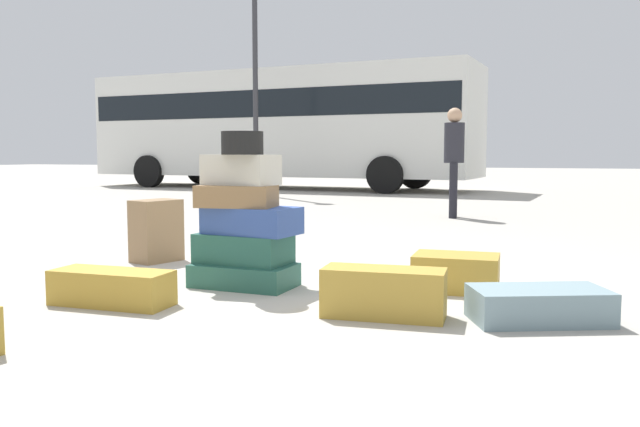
{
  "coord_description": "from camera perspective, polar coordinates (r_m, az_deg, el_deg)",
  "views": [
    {
      "loc": [
        1.92,
        -4.29,
        0.97
      ],
      "look_at": [
        -0.18,
        1.57,
        0.39
      ],
      "focal_mm": 36.69,
      "sensor_mm": 36.0,
      "label": 1
    }
  ],
  "objects": [
    {
      "name": "ground_plane",
      "position": [
        4.8,
        -4.35,
        -6.34
      ],
      "size": [
        80.0,
        80.0,
        0.0
      ],
      "primitive_type": "plane",
      "color": "#ADA89E"
    },
    {
      "name": "suitcase_tower",
      "position": [
        4.78,
        -6.63,
        -0.9
      ],
      "size": [
        0.77,
        0.51,
        1.12
      ],
      "color": "#26594C",
      "rests_on": "ground"
    },
    {
      "name": "suitcase_brown_white_trunk",
      "position": [
        6.02,
        -14.09,
        -1.46
      ],
      "size": [
        0.39,
        0.47,
        0.55
      ],
      "primitive_type": "cube",
      "rotation": [
        0.0,
        0.0,
        -0.32
      ],
      "color": "olive",
      "rests_on": "ground"
    },
    {
      "name": "suitcase_tan_foreground_far",
      "position": [
        3.9,
        5.59,
        -6.9
      ],
      "size": [
        0.74,
        0.33,
        0.29
      ],
      "primitive_type": "cube",
      "rotation": [
        0.0,
        0.0,
        0.08
      ],
      "color": "#B28C33",
      "rests_on": "ground"
    },
    {
      "name": "suitcase_tan_left_side",
      "position": [
        4.73,
        11.77,
        -5.06
      ],
      "size": [
        0.6,
        0.42,
        0.25
      ],
      "primitive_type": "cube",
      "rotation": [
        0.0,
        0.0,
        0.04
      ],
      "color": "#B28C33",
      "rests_on": "ground"
    },
    {
      "name": "suitcase_tan_right_side",
      "position": [
        4.4,
        -17.7,
        -6.18
      ],
      "size": [
        0.79,
        0.32,
        0.22
      ],
      "primitive_type": "cube",
      "rotation": [
        0.0,
        0.0,
        0.03
      ],
      "color": "#B28C33",
      "rests_on": "ground"
    },
    {
      "name": "suitcase_slate_behind_tower",
      "position": [
        3.99,
        18.55,
        -7.58
      ],
      "size": [
        0.86,
        0.66,
        0.19
      ],
      "primitive_type": "cube",
      "rotation": [
        0.0,
        0.0,
        0.41
      ],
      "color": "gray",
      "rests_on": "ground"
    },
    {
      "name": "person_bearded_onlooker",
      "position": [
        9.98,
        11.61,
        5.25
      ],
      "size": [
        0.3,
        0.34,
        1.64
      ],
      "rotation": [
        0.0,
        0.0,
        -1.44
      ],
      "color": "black",
      "rests_on": "ground"
    },
    {
      "name": "parked_bus",
      "position": [
        18.22,
        -3.56,
        8.02
      ],
      "size": [
        11.02,
        3.44,
        3.15
      ],
      "rotation": [
        0.0,
        0.0,
        -0.09
      ],
      "color": "silver",
      "rests_on": "ground"
    },
    {
      "name": "lamp_post",
      "position": [
        15.52,
        -5.7,
        15.19
      ],
      "size": [
        0.36,
        0.36,
        5.5
      ],
      "color": "#333338",
      "rests_on": "ground"
    }
  ]
}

